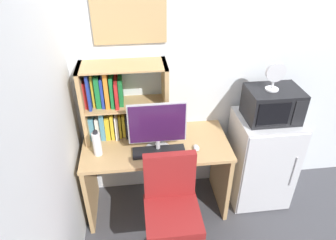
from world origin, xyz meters
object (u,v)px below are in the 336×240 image
object	(u,v)px
desk_fan	(275,75)
microwave	(272,104)
computer_mouse	(196,148)
desk_chair	(172,216)
hutch_bookshelf	(114,102)
mini_fridge	(261,159)
monitor	(157,127)
water_bottle	(97,144)
wall_corkboard	(129,8)
keyboard	(159,152)

from	to	relation	value
desk_fan	microwave	bearing A→B (deg)	9.50
computer_mouse	desk_chair	xyz separation A→B (m)	(-0.26, -0.38, -0.35)
hutch_bookshelf	microwave	size ratio (longest dim) A/B	1.59
mini_fridge	desk_fan	distance (m)	0.87
monitor	mini_fridge	distance (m)	1.12
desk_fan	desk_chair	world-z (taller)	desk_fan
hutch_bookshelf	water_bottle	size ratio (longest dim) A/B	3.08
monitor	wall_corkboard	distance (m)	0.92
microwave	wall_corkboard	world-z (taller)	wall_corkboard
keyboard	computer_mouse	distance (m)	0.31
microwave	desk_chair	xyz separation A→B (m)	(-0.92, -0.52, -0.64)
monitor	desk_fan	world-z (taller)	desk_fan
desk_fan	wall_corkboard	xyz separation A→B (m)	(-1.12, 0.27, 0.48)
keyboard	wall_corkboard	size ratio (longest dim) A/B	0.76
keyboard	mini_fridge	world-z (taller)	mini_fridge
desk_chair	microwave	bearing A→B (deg)	29.57
keyboard	desk_fan	world-z (taller)	desk_fan
computer_mouse	mini_fridge	bearing A→B (deg)	11.98
desk_fan	desk_chair	bearing A→B (deg)	-149.78
keyboard	mini_fridge	size ratio (longest dim) A/B	0.47
mini_fridge	desk_fan	xyz separation A→B (m)	(-0.03, -0.00, 0.87)
keyboard	microwave	distance (m)	1.04
mini_fridge	monitor	bearing A→B (deg)	-173.67
monitor	desk_chair	xyz separation A→B (m)	(0.06, -0.41, -0.57)
computer_mouse	desk_fan	distance (m)	0.86
mini_fridge	wall_corkboard	xyz separation A→B (m)	(-1.15, 0.27, 1.35)
keyboard	desk_chair	world-z (taller)	desk_chair
keyboard	microwave	world-z (taller)	microwave
monitor	computer_mouse	bearing A→B (deg)	-5.82
monitor	microwave	distance (m)	1.00
microwave	desk_fan	xyz separation A→B (m)	(-0.03, -0.01, 0.27)
hutch_bookshelf	computer_mouse	xyz separation A→B (m)	(0.66, -0.29, -0.31)
desk_fan	computer_mouse	bearing A→B (deg)	-167.63
mini_fridge	desk_fan	size ratio (longest dim) A/B	3.83
monitor	water_bottle	xyz separation A→B (m)	(-0.49, 0.00, -0.13)
desk_chair	hutch_bookshelf	bearing A→B (deg)	120.79
wall_corkboard	computer_mouse	bearing A→B (deg)	-40.20
monitor	keyboard	distance (m)	0.23
computer_mouse	mini_fridge	size ratio (longest dim) A/B	0.09
monitor	water_bottle	bearing A→B (deg)	179.50
hutch_bookshelf	desk_chair	size ratio (longest dim) A/B	0.76
computer_mouse	wall_corkboard	size ratio (longest dim) A/B	0.15
keyboard	water_bottle	world-z (taller)	water_bottle
keyboard	desk_fan	bearing A→B (deg)	8.77
computer_mouse	desk_chair	size ratio (longest dim) A/B	0.09
computer_mouse	monitor	bearing A→B (deg)	174.18
keyboard	wall_corkboard	bearing A→B (deg)	112.25
computer_mouse	hutch_bookshelf	bearing A→B (deg)	155.86
keyboard	desk_chair	size ratio (longest dim) A/B	0.46
monitor	mini_fridge	bearing A→B (deg)	6.33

